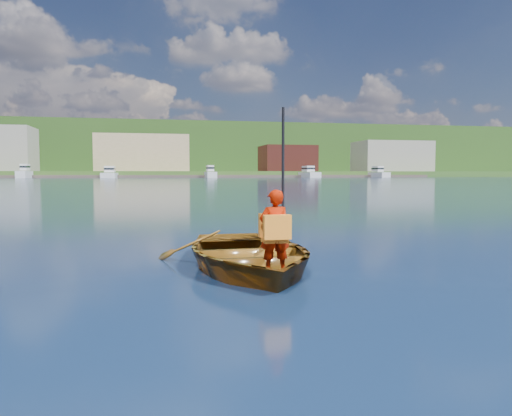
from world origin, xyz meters
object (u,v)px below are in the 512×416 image
(rowboat, at_px, (248,254))
(child_paddler, at_px, (275,230))
(dock, at_px, (187,176))
(marina_yachts, at_px, (174,173))

(rowboat, distance_m, child_paddler, 1.01)
(rowboat, relative_size, dock, 0.02)
(marina_yachts, bearing_deg, child_paddler, -91.72)
(dock, bearing_deg, child_paddler, -93.23)
(dock, xyz_separation_m, marina_yachts, (-4.07, -4.66, 0.91))
(rowboat, bearing_deg, child_paddler, -78.76)
(child_paddler, relative_size, marina_yachts, 0.02)
(rowboat, relative_size, child_paddler, 1.70)
(rowboat, bearing_deg, marina_yachts, 88.20)
(child_paddler, distance_m, dock, 148.77)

